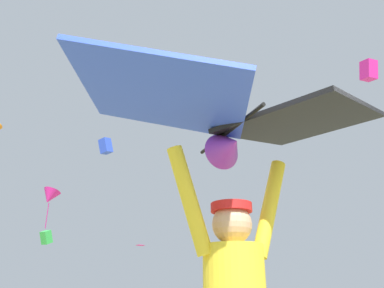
% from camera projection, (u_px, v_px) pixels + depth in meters
% --- Properties ---
extents(held_stunt_kite, '(2.09, 1.34, 0.43)m').
position_uv_depth(held_stunt_kite, '(235.00, 117.00, 2.32)').
color(held_stunt_kite, black).
extents(distant_kite_blue_far_center, '(1.37, 1.19, 1.48)m').
position_uv_depth(distant_kite_blue_far_center, '(106.00, 146.00, 32.23)').
color(distant_kite_blue_far_center, blue).
extents(distant_kite_green_high_left, '(0.92, 1.01, 1.04)m').
position_uv_depth(distant_kite_green_high_left, '(46.00, 237.00, 26.08)').
color(distant_kite_green_high_left, green).
extents(distant_kite_magenta_low_right, '(1.29, 1.21, 2.44)m').
position_uv_depth(distant_kite_magenta_low_right, '(50.00, 197.00, 22.32)').
color(distant_kite_magenta_low_right, '#DB2393').
extents(distant_kite_magenta_overhead_distant, '(1.00, 1.00, 0.10)m').
position_uv_depth(distant_kite_magenta_overhead_distant, '(140.00, 245.00, 34.47)').
color(distant_kite_magenta_overhead_distant, '#DB2393').
extents(distant_kite_magenta_low_left, '(0.76, 0.94, 1.10)m').
position_uv_depth(distant_kite_magenta_low_left, '(369.00, 70.00, 19.05)').
color(distant_kite_magenta_low_left, '#DB2393').
extents(marker_flag, '(0.30, 0.24, 1.99)m').
position_uv_depth(marker_flag, '(240.00, 265.00, 8.12)').
color(marker_flag, silver).
rests_on(marker_flag, ground).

